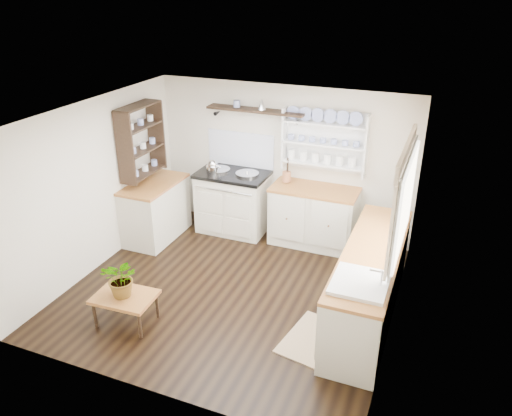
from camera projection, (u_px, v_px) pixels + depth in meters
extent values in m
cube|color=black|center=(233.00, 289.00, 6.49)|extent=(4.00, 3.80, 0.01)
cube|color=beige|center=(283.00, 161.00, 7.60)|extent=(4.00, 0.02, 2.30)
cube|color=beige|center=(402.00, 239.00, 5.33)|extent=(0.02, 3.80, 2.30)
cube|color=beige|center=(96.00, 186.00, 6.68)|extent=(0.02, 3.80, 2.30)
cube|color=white|center=(229.00, 116.00, 5.52)|extent=(4.00, 3.80, 0.01)
cube|color=white|center=(404.00, 203.00, 5.32)|extent=(0.04, 1.40, 1.00)
cube|color=white|center=(402.00, 203.00, 5.33)|extent=(0.02, 1.50, 1.10)
cube|color=beige|center=(407.00, 151.00, 5.09)|extent=(0.04, 1.55, 0.18)
cube|color=beige|center=(233.00, 203.00, 7.85)|extent=(1.05, 0.68, 0.92)
cube|color=black|center=(233.00, 174.00, 7.65)|extent=(1.09, 0.72, 0.05)
cylinder|color=silver|center=(219.00, 170.00, 7.71)|extent=(0.36, 0.36, 0.03)
cylinder|color=silver|center=(247.00, 174.00, 7.55)|extent=(0.36, 0.36, 0.03)
cylinder|color=silver|center=(222.00, 191.00, 7.38)|extent=(0.94, 0.02, 0.02)
cube|color=beige|center=(313.00, 217.00, 7.45)|extent=(1.25, 0.60, 0.88)
cube|color=brown|center=(315.00, 190.00, 7.26)|extent=(1.27, 0.63, 0.04)
cube|color=beige|center=(369.00, 284.00, 5.82)|extent=(0.60, 2.40, 0.88)
cube|color=brown|center=(373.00, 251.00, 5.63)|extent=(0.62, 2.43, 0.04)
cube|color=white|center=(359.00, 293.00, 5.03)|extent=(0.55, 0.60, 0.28)
cylinder|color=silver|center=(381.00, 280.00, 4.88)|extent=(0.02, 0.02, 0.22)
cube|color=beige|center=(156.00, 211.00, 7.64)|extent=(0.60, 1.10, 0.88)
cube|color=brown|center=(153.00, 184.00, 7.45)|extent=(0.62, 1.13, 0.04)
cube|color=white|center=(326.00, 140.00, 7.20)|extent=(1.20, 0.03, 0.90)
cube|color=white|center=(324.00, 142.00, 7.12)|extent=(1.20, 0.22, 0.02)
cylinder|color=navy|center=(325.00, 124.00, 7.02)|extent=(0.20, 0.02, 0.20)
cube|color=black|center=(256.00, 110.00, 7.31)|extent=(1.50, 0.24, 0.04)
cone|color=black|center=(218.00, 112.00, 7.63)|extent=(0.06, 0.20, 0.06)
cone|color=black|center=(299.00, 121.00, 7.19)|extent=(0.06, 0.20, 0.06)
cube|color=black|center=(141.00, 140.00, 7.22)|extent=(0.28, 0.80, 1.05)
cylinder|color=#9E5E3A|center=(287.00, 177.00, 7.44)|extent=(0.13, 0.13, 0.15)
cube|color=brown|center=(125.00, 297.00, 5.73)|extent=(0.71, 0.53, 0.04)
cylinder|color=black|center=(95.00, 315.00, 5.73)|extent=(0.04, 0.04, 0.33)
cylinder|color=black|center=(114.00, 296.00, 6.07)|extent=(0.04, 0.04, 0.33)
cylinder|color=black|center=(140.00, 326.00, 5.56)|extent=(0.04, 0.04, 0.33)
cylinder|color=black|center=(157.00, 306.00, 5.89)|extent=(0.04, 0.04, 0.33)
imported|color=#3F7233|center=(122.00, 278.00, 5.62)|extent=(0.42, 0.37, 0.47)
cube|color=#86604E|center=(313.00, 339.00, 5.60)|extent=(0.69, 0.93, 0.02)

